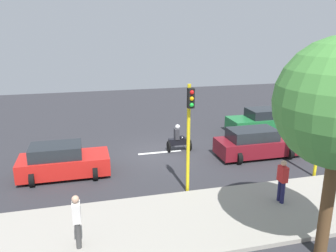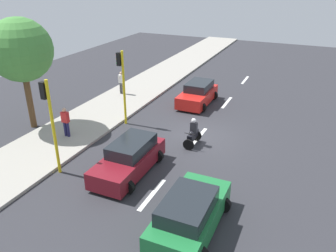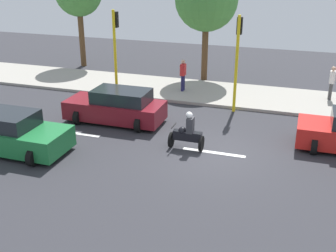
{
  "view_description": "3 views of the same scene",
  "coord_description": "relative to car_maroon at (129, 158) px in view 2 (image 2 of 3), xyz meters",
  "views": [
    {
      "loc": [
        16.93,
        -3.84,
        6.54
      ],
      "look_at": [
        0.91,
        0.23,
        1.75
      ],
      "focal_mm": 36.19,
      "sensor_mm": 36.0,
      "label": 1
    },
    {
      "loc": [
        -5.44,
        16.57,
        8.65
      ],
      "look_at": [
        1.07,
        1.96,
        1.3
      ],
      "focal_mm": 36.43,
      "sensor_mm": 36.0,
      "label": 2
    },
    {
      "loc": [
        -14.1,
        -2.83,
        6.94
      ],
      "look_at": [
        -0.0,
        1.82,
        0.86
      ],
      "focal_mm": 44.82,
      "sensor_mm": 36.0,
      "label": 3
    }
  ],
  "objects": [
    {
      "name": "pedestrian_by_tree",
      "position": [
        4.94,
        -1.61,
        0.35
      ],
      "size": [
        0.4,
        0.24,
        1.69
      ],
      "color": "#1E1E4C",
      "rests_on": "sidewalk"
    },
    {
      "name": "lane_stripe_far_north",
      "position": [
        -1.76,
        -16.8,
        -0.7
      ],
      "size": [
        0.2,
        2.4,
        0.01
      ],
      "primitive_type": "cube",
      "color": "white",
      "rests_on": "ground"
    },
    {
      "name": "street_tree_center",
      "position": [
        7.86,
        -2.07,
        3.9
      ],
      "size": [
        3.55,
        3.55,
        6.41
      ],
      "color": "brown",
      "rests_on": "ground"
    },
    {
      "name": "motorcycle",
      "position": [
        -1.75,
        -3.74,
        -0.07
      ],
      "size": [
        0.6,
        1.3,
        1.53
      ],
      "color": "black",
      "rests_on": "ground"
    },
    {
      "name": "traffic_light_midblock",
      "position": [
        3.09,
        -4.72,
        2.22
      ],
      "size": [
        0.49,
        0.24,
        4.5
      ],
      "color": "yellow",
      "rests_on": "ground"
    },
    {
      "name": "sidewalk",
      "position": [
        5.24,
        -4.8,
        -0.64
      ],
      "size": [
        4.0,
        60.0,
        0.15
      ],
      "primitive_type": "cube",
      "color": "#9E998E",
      "rests_on": "ground"
    },
    {
      "name": "lane_stripe_north",
      "position": [
        -1.76,
        -10.8,
        -0.7
      ],
      "size": [
        0.2,
        2.4,
        0.01
      ],
      "primitive_type": "cube",
      "color": "white",
      "rests_on": "ground"
    },
    {
      "name": "traffic_light_corner",
      "position": [
        3.09,
        1.37,
        2.22
      ],
      "size": [
        0.49,
        0.24,
        4.5
      ],
      "color": "yellow",
      "rests_on": "ground"
    },
    {
      "name": "pedestrian_near_signal",
      "position": [
        5.88,
        -9.08,
        0.35
      ],
      "size": [
        0.4,
        0.24,
        1.69
      ],
      "color": "#3F3F3F",
      "rests_on": "sidewalk"
    },
    {
      "name": "car_green",
      "position": [
        -3.94,
        2.53,
        0.0
      ],
      "size": [
        2.29,
        4.24,
        1.52
      ],
      "color": "#1E7238",
      "rests_on": "ground"
    },
    {
      "name": "car_red",
      "position": [
        0.11,
        -9.77,
        -0.0
      ],
      "size": [
        2.21,
        4.01,
        1.52
      ],
      "color": "red",
      "rests_on": "ground"
    },
    {
      "name": "lane_stripe_mid",
      "position": [
        -1.76,
        -4.8,
        -0.7
      ],
      "size": [
        0.2,
        2.4,
        0.01
      ],
      "primitive_type": "cube",
      "color": "white",
      "rests_on": "ground"
    },
    {
      "name": "car_maroon",
      "position": [
        0.0,
        0.0,
        0.0
      ],
      "size": [
        2.16,
        4.35,
        1.52
      ],
      "color": "maroon",
      "rests_on": "ground"
    },
    {
      "name": "ground_plane",
      "position": [
        -1.76,
        -4.8,
        -0.76
      ],
      "size": [
        40.0,
        60.0,
        0.1
      ],
      "primitive_type": "cube",
      "color": "#2D2D33"
    },
    {
      "name": "lane_stripe_south",
      "position": [
        -1.76,
        1.2,
        -0.7
      ],
      "size": [
        0.2,
        2.4,
        0.01
      ],
      "primitive_type": "cube",
      "color": "white",
      "rests_on": "ground"
    }
  ]
}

